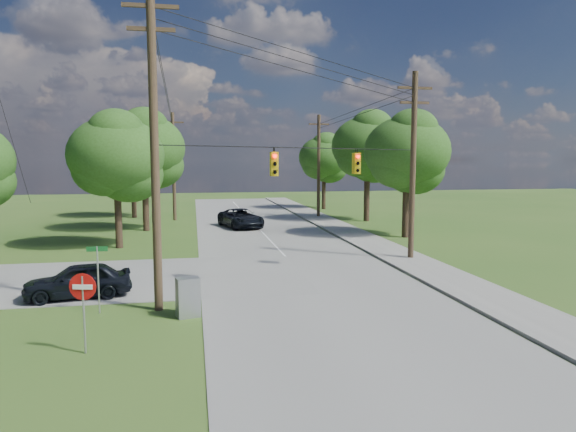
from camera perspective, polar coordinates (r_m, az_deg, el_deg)
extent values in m
plane|color=#345A1E|center=(20.17, -0.85, -10.03)|extent=(140.00, 140.00, 0.00)
cube|color=gray|center=(25.29, 1.74, -6.63)|extent=(10.00, 100.00, 0.03)
cube|color=#97968E|center=(27.46, 15.61, -5.73)|extent=(2.60, 100.00, 0.12)
cylinder|color=#4D3727|center=(19.54, -14.61, 7.06)|extent=(0.32, 0.32, 12.00)
cube|color=#4D3727|center=(20.28, -15.04, 21.62)|extent=(2.00, 0.12, 0.14)
cube|color=#4D3727|center=(20.08, -14.97, 19.42)|extent=(1.70, 0.12, 0.14)
cylinder|color=#4D3727|center=(29.68, 13.71, 5.30)|extent=(0.32, 0.32, 10.50)
cube|color=#4D3727|center=(29.94, 13.93, 13.65)|extent=(2.00, 0.12, 0.14)
cube|color=#4D3727|center=(29.85, 13.89, 12.13)|extent=(1.70, 0.12, 0.14)
cylinder|color=#4D3727|center=(50.57, 3.42, 5.51)|extent=(0.32, 0.32, 10.00)
cube|color=#4D3727|center=(50.68, 3.46, 10.15)|extent=(2.00, 0.12, 0.14)
cylinder|color=#4D3727|center=(49.13, -12.59, 5.35)|extent=(0.32, 0.32, 10.00)
cube|color=#4D3727|center=(49.24, -12.70, 10.13)|extent=(2.00, 0.12, 0.14)
cylinder|color=black|center=(24.36, 2.60, 17.36)|extent=(13.52, 7.63, 1.53)
cylinder|color=black|center=(24.29, 2.60, 16.44)|extent=(13.52, 7.63, 1.53)
cylinder|color=black|center=(24.22, 2.59, 15.51)|extent=(13.52, 7.63, 1.53)
cylinder|color=black|center=(40.15, 7.31, 11.50)|extent=(0.03, 22.00, 0.53)
cylinder|color=black|center=(34.61, -13.36, 13.47)|extent=(0.43, 29.60, 2.03)
cylinder|color=black|center=(40.11, 7.30, 10.93)|extent=(0.03, 22.00, 0.53)
cylinder|color=black|center=(34.57, -13.34, 12.82)|extent=(0.43, 29.60, 2.03)
cylinder|color=black|center=(23.91, 2.55, 7.56)|extent=(13.52, 7.63, 0.04)
cube|color=yellow|center=(22.38, -1.51, 5.79)|extent=(0.32, 0.22, 1.05)
sphere|color=#FF0C05|center=(22.24, -1.46, 6.69)|extent=(0.17, 0.17, 0.17)
cube|color=yellow|center=(22.62, -1.61, 5.80)|extent=(0.32, 0.22, 1.05)
sphere|color=#FF0C05|center=(22.76, -1.67, 6.68)|extent=(0.17, 0.17, 0.17)
cube|color=yellow|center=(25.98, 7.69, 5.81)|extent=(0.32, 0.22, 1.05)
sphere|color=#FF0C05|center=(25.85, 7.79, 6.58)|extent=(0.17, 0.17, 0.17)
cube|color=yellow|center=(26.21, 7.52, 5.81)|extent=(0.32, 0.22, 1.05)
sphere|color=#FF0C05|center=(26.34, 7.44, 6.58)|extent=(0.17, 0.17, 0.17)
cylinder|color=#442E22|center=(34.67, -18.31, -0.82)|extent=(0.45, 0.45, 3.15)
ellipsoid|color=#274F17|center=(34.43, -18.56, 6.41)|extent=(6.00, 6.00, 4.92)
cylinder|color=#442E22|center=(42.44, -15.52, 0.76)|extent=(0.50, 0.50, 3.50)
ellipsoid|color=#274F17|center=(42.27, -15.72, 7.31)|extent=(6.40, 6.40, 5.25)
cylinder|color=#442E22|center=(52.56, -16.75, 1.64)|extent=(0.48, 0.47, 3.32)
ellipsoid|color=#274F17|center=(52.41, -16.91, 6.67)|extent=(6.00, 6.00, 4.92)
cylinder|color=#442E22|center=(38.46, 12.92, 0.15)|extent=(0.48, 0.48, 3.32)
ellipsoid|color=#274F17|center=(38.26, 13.09, 7.02)|extent=(6.20, 6.20, 5.08)
cylinder|color=#442E22|center=(47.91, 8.74, 1.62)|extent=(0.52, 0.52, 3.67)
ellipsoid|color=#274F17|center=(47.77, 8.84, 7.72)|extent=(6.60, 6.60, 5.41)
cylinder|color=#442E22|center=(59.10, 3.99, 2.29)|extent=(0.45, 0.45, 3.15)
ellipsoid|color=#274F17|center=(58.96, 4.02, 6.53)|extent=(5.80, 5.80, 4.76)
imported|color=black|center=(22.83, -22.30, -6.63)|extent=(4.42, 2.39, 1.43)
imported|color=black|center=(43.04, -5.27, -0.24)|extent=(3.92, 6.03, 1.54)
cube|color=#969A9C|center=(19.08, -11.06, -8.85)|extent=(0.92, 0.76, 1.44)
cylinder|color=#969A9C|center=(16.35, -21.73, -10.18)|extent=(0.06, 0.06, 2.31)
cylinder|color=red|center=(16.14, -21.85, -7.31)|extent=(0.79, 0.20, 0.80)
cube|color=white|center=(16.11, -21.88, -7.34)|extent=(0.57, 0.15, 0.14)
cylinder|color=#969A9C|center=(20.25, -20.33, -6.68)|extent=(0.06, 0.06, 2.52)
cube|color=#135522|center=(20.03, -20.46, -3.45)|extent=(0.76, 0.06, 0.18)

